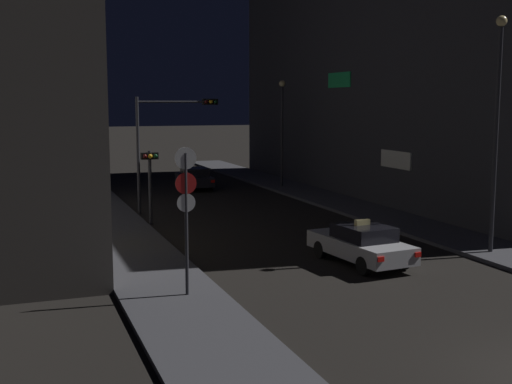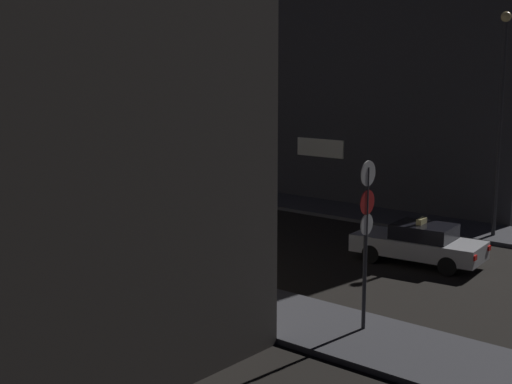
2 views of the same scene
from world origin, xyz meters
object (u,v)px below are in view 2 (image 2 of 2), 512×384
taxi (419,243)px  street_lamp_near_block (501,106)px  traffic_light_overhead (87,127)px  street_lamp_far_block (148,107)px  far_car (49,180)px  traffic_light_left_kerb (103,181)px  sign_pole_left (366,227)px

taxi → street_lamp_near_block: 6.92m
traffic_light_overhead → street_lamp_near_block: size_ratio=0.69×
taxi → traffic_light_overhead: bearing=106.6°
street_lamp_near_block → street_lamp_far_block: street_lamp_near_block is taller
far_car → traffic_light_left_kerb: bearing=-114.1°
far_car → traffic_light_left_kerb: size_ratio=1.30×
taxi → street_lamp_near_block: street_lamp_near_block is taller
traffic_light_overhead → traffic_light_left_kerb: traffic_light_overhead is taller
traffic_light_overhead → street_lamp_near_block: street_lamp_near_block is taller
traffic_light_overhead → sign_pole_left: (-2.90, -15.28, -1.48)m
far_car → street_lamp_near_block: 23.62m
street_lamp_near_block → street_lamp_far_block: (0.06, 20.65, -0.70)m
sign_pole_left → street_lamp_near_block: (12.07, 1.49, 2.44)m
traffic_light_overhead → traffic_light_left_kerb: 3.79m
taxi → traffic_light_overhead: size_ratio=0.77×
sign_pole_left → street_lamp_far_block: 25.31m
traffic_light_left_kerb → street_lamp_far_block: street_lamp_far_block is taller
street_lamp_near_block → taxi: bearing=174.2°
taxi → street_lamp_near_block: (5.22, -0.53, 4.50)m
traffic_light_overhead → street_lamp_far_block: size_ratio=0.86×
far_car → traffic_light_overhead: traffic_light_overhead is taller
traffic_light_overhead → street_lamp_far_block: street_lamp_far_block is taller
taxi → far_car: (-0.24, 22.00, -0.00)m
sign_pole_left → taxi: bearing=16.5°
far_car → street_lamp_far_block: (5.52, -1.88, 3.80)m
sign_pole_left → traffic_light_overhead: bearing=79.2°
sign_pole_left → traffic_light_left_kerb: bearing=83.6°
traffic_light_left_kerb → street_lamp_far_block: 14.73m
traffic_light_overhead → sign_pole_left: size_ratio=1.39×
traffic_light_left_kerb → street_lamp_near_block: 15.45m
taxi → sign_pole_left: (-6.85, -2.03, 2.06)m
traffic_light_left_kerb → street_lamp_near_block: (10.70, -10.80, 2.73)m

